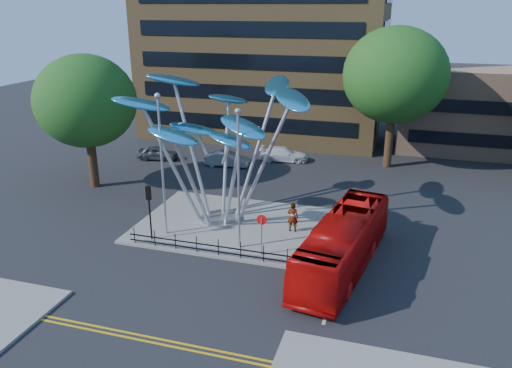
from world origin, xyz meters
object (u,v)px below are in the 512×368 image
(pedestrian, at_px, (293,217))
(tree_left, at_px, (86,101))
(parked_car_mid, at_px, (227,159))
(traffic_light_island, at_px, (149,201))
(parked_car_left, at_px, (158,153))
(no_entry_sign_island, at_px, (262,228))
(red_bus, at_px, (343,243))
(parked_car_right, at_px, (284,154))
(street_lamp_right, at_px, (238,168))
(leaf_sculpture, at_px, (218,120))
(street_lamp_left, at_px, (161,153))
(tree_right, at_px, (395,76))

(pedestrian, bearing_deg, tree_left, -14.99)
(parked_car_mid, bearing_deg, traffic_light_island, 178.85)
(parked_car_left, bearing_deg, no_entry_sign_island, -145.90)
(red_bus, bearing_deg, parked_car_mid, 137.59)
(traffic_light_island, bearing_deg, parked_car_right, 78.49)
(red_bus, distance_m, parked_car_mid, 19.79)
(street_lamp_right, bearing_deg, parked_car_right, 95.49)
(street_lamp_right, relative_size, traffic_light_island, 2.42)
(parked_car_right, bearing_deg, leaf_sculpture, 168.60)
(parked_car_right, bearing_deg, street_lamp_left, 161.36)
(leaf_sculpture, distance_m, street_lamp_left, 4.28)
(street_lamp_left, height_order, traffic_light_island, street_lamp_left)
(traffic_light_island, height_order, parked_car_mid, traffic_light_island)
(red_bus, bearing_deg, tree_right, 94.89)
(leaf_sculpture, distance_m, parked_car_mid, 13.42)
(no_entry_sign_island, relative_size, parked_car_right, 0.56)
(street_lamp_left, bearing_deg, tree_left, 145.62)
(red_bus, height_order, parked_car_left, red_bus)
(street_lamp_left, distance_m, street_lamp_right, 5.03)
(tree_left, distance_m, leaf_sculpture, 12.38)
(no_entry_sign_island, bearing_deg, traffic_light_island, -179.87)
(traffic_light_island, height_order, no_entry_sign_island, traffic_light_island)
(tree_right, relative_size, red_bus, 1.12)
(street_lamp_right, relative_size, no_entry_sign_island, 3.39)
(tree_right, distance_m, street_lamp_right, 20.64)
(tree_left, distance_m, street_lamp_left, 11.60)
(red_bus, bearing_deg, street_lamp_right, -175.25)
(street_lamp_left, relative_size, parked_car_right, 2.00)
(tree_right, bearing_deg, traffic_light_island, -123.69)
(pedestrian, distance_m, parked_car_right, 15.53)
(street_lamp_left, bearing_deg, red_bus, -4.91)
(tree_right, distance_m, no_entry_sign_island, 21.31)
(tree_right, bearing_deg, leaf_sculpture, -123.31)
(leaf_sculpture, distance_m, street_lamp_right, 4.83)
(parked_car_left, xyz_separation_m, parked_car_mid, (6.86, 0.00, 0.02))
(leaf_sculpture, height_order, parked_car_left, leaf_sculpture)
(pedestrian, bearing_deg, red_bus, 133.72)
(street_lamp_right, relative_size, pedestrian, 4.31)
(street_lamp_left, height_order, red_bus, street_lamp_left)
(red_bus, distance_m, parked_car_right, 20.07)
(tree_right, bearing_deg, parked_car_left, -169.00)
(tree_right, xyz_separation_m, parked_car_right, (-9.23, -1.00, -7.40))
(tree_right, distance_m, street_lamp_left, 22.49)
(leaf_sculpture, bearing_deg, parked_car_right, 86.66)
(pedestrian, bearing_deg, traffic_light_island, 22.05)
(tree_right, relative_size, parked_car_right, 2.75)
(leaf_sculpture, distance_m, parked_car_right, 15.64)
(street_lamp_right, xyz_separation_m, red_bus, (6.10, -0.45, -3.59))
(street_lamp_right, relative_size, parked_car_right, 1.88)
(street_lamp_right, bearing_deg, traffic_light_island, -174.81)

